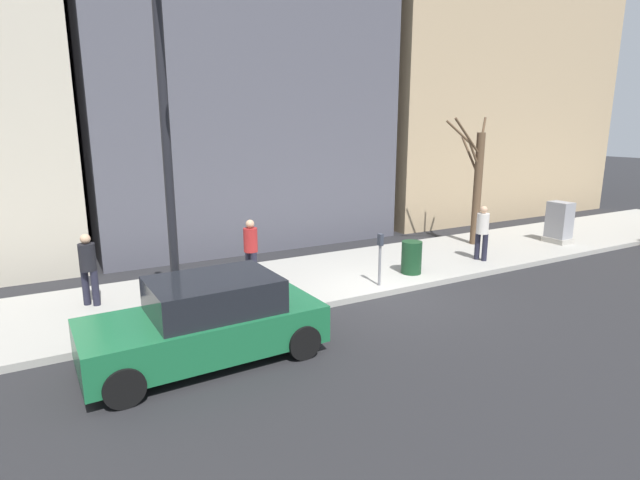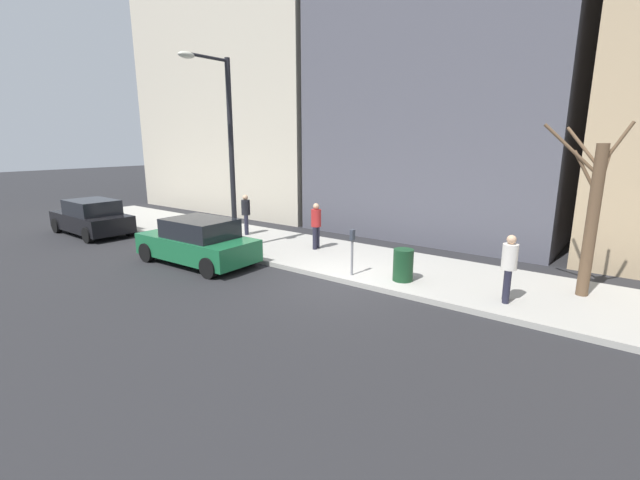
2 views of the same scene
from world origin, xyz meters
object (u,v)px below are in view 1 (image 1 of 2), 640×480
at_px(parking_meter, 380,254).
at_px(office_tower_left, 430,48).
at_px(pedestrian_midblock, 251,247).
at_px(pedestrian_near_meter, 482,230).
at_px(trash_bin, 411,257).
at_px(parked_car_green, 207,321).
at_px(pedestrian_far_corner, 88,265).
at_px(streetlamp, 169,133).
at_px(bare_tree, 477,183).
at_px(utility_box, 559,223).

relative_size(parking_meter, office_tower_left, 0.08).
distance_m(parking_meter, office_tower_left, 17.40).
bearing_deg(pedestrian_midblock, pedestrian_near_meter, -115.69).
xyz_separation_m(trash_bin, pedestrian_near_meter, (0.05, -2.73, 0.49)).
distance_m(parked_car_green, pedestrian_midblock, 4.15).
distance_m(parked_car_green, trash_bin, 6.71).
relative_size(pedestrian_near_meter, pedestrian_far_corner, 1.00).
relative_size(streetlamp, pedestrian_midblock, 3.92).
distance_m(streetlamp, trash_bin, 7.37).
relative_size(streetlamp, pedestrian_near_meter, 3.92).
bearing_deg(pedestrian_far_corner, pedestrian_midblock, -143.09).
bearing_deg(bare_tree, office_tower_left, -31.48).
bearing_deg(trash_bin, pedestrian_far_corner, 78.75).
bearing_deg(pedestrian_far_corner, parked_car_green, 153.27).
bearing_deg(bare_tree, parked_car_green, 109.91).
xyz_separation_m(trash_bin, office_tower_left, (10.88, -9.73, 7.48)).
xyz_separation_m(utility_box, pedestrian_midblock, (1.01, 11.00, 0.24)).
height_order(utility_box, trash_bin, utility_box).
bearing_deg(pedestrian_near_meter, streetlamp, -101.63).
height_order(streetlamp, pedestrian_far_corner, streetlamp).
bearing_deg(bare_tree, pedestrian_far_corner, 90.66).
height_order(pedestrian_near_meter, pedestrian_far_corner, same).
distance_m(parking_meter, bare_tree, 6.08).
xyz_separation_m(streetlamp, pedestrian_far_corner, (2.21, 1.48, -2.93)).
height_order(parking_meter, utility_box, utility_box).
height_order(streetlamp, bare_tree, streetlamp).
xyz_separation_m(pedestrian_midblock, pedestrian_far_corner, (0.18, 3.83, 0.00)).
bearing_deg(office_tower_left, pedestrian_far_corner, 117.68).
relative_size(parked_car_green, pedestrian_midblock, 2.57).
distance_m(pedestrian_near_meter, pedestrian_far_corner, 10.83).
xyz_separation_m(trash_bin, pedestrian_far_corner, (1.59, 7.99, 0.49)).
xyz_separation_m(utility_box, streetlamp, (-1.02, 13.34, 3.17)).
bearing_deg(pedestrian_near_meter, pedestrian_far_corner, -113.93).
bearing_deg(parked_car_green, pedestrian_near_meter, -78.77).
bearing_deg(streetlamp, office_tower_left, -54.68).
xyz_separation_m(utility_box, trash_bin, (-0.40, 6.84, -0.25)).
xyz_separation_m(utility_box, bare_tree, (1.33, 2.72, 1.39)).
distance_m(parked_car_green, utility_box, 13.45).
height_order(pedestrian_midblock, pedestrian_far_corner, same).
xyz_separation_m(parked_car_green, pedestrian_near_meter, (2.13, -9.11, 0.35)).
height_order(parked_car_green, pedestrian_near_meter, pedestrian_near_meter).
bearing_deg(parked_car_green, trash_bin, -73.89).
relative_size(bare_tree, office_tower_left, 0.27).
relative_size(parking_meter, streetlamp, 0.21).
bearing_deg(utility_box, bare_tree, 63.95).
bearing_deg(pedestrian_near_meter, parking_meter, -98.84).
xyz_separation_m(parking_meter, bare_tree, (2.18, -5.53, 1.26)).
distance_m(streetlamp, pedestrian_near_meter, 9.71).
xyz_separation_m(streetlamp, pedestrian_near_meter, (0.67, -9.24, -2.93)).
relative_size(utility_box, trash_bin, 1.59).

